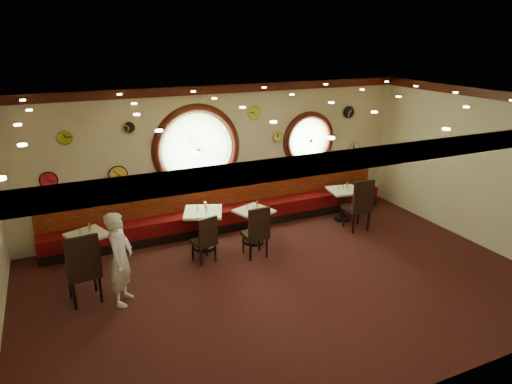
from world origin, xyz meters
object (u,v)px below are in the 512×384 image
table_a (89,247)px  condiment_c_salt (247,208)px  chair_b (206,237)px  condiment_d_pepper (343,187)px  table_c (254,222)px  condiment_d_bottle (347,185)px  table_d (344,201)px  condiment_a_pepper (91,231)px  chair_a (83,265)px  condiment_b_salt (197,208)px  condiment_b_bottle (205,206)px  waiter (120,258)px  condiment_b_pepper (207,208)px  chair_c (257,229)px  condiment_c_pepper (254,208)px  chair_d (360,202)px  condiment_a_bottle (90,228)px  condiment_a_salt (80,232)px  condiment_c_bottle (257,205)px  condiment_d_salt (339,188)px  table_b (204,225)px

table_a → condiment_c_salt: (3.16, -0.17, 0.34)m
chair_b → condiment_d_pepper: bearing=-1.1°
table_c → condiment_d_bottle: 2.63m
table_d → condiment_a_pepper: 5.69m
chair_a → condiment_c_salt: chair_a is taller
condiment_b_salt → condiment_d_bottle: size_ratio=0.65×
table_d → condiment_b_bottle: condiment_b_bottle is taller
table_d → condiment_b_salt: condiment_b_salt is taller
condiment_c_salt → chair_b: bearing=-155.3°
waiter → condiment_b_pepper: bearing=-27.3°
chair_c → condiment_b_bottle: size_ratio=4.36×
condiment_c_pepper → condiment_d_pepper: bearing=7.8°
condiment_b_bottle → chair_c: bearing=-50.6°
chair_d → condiment_b_salt: 3.62m
condiment_a_bottle → table_a: bearing=-131.5°
condiment_c_salt → condiment_b_pepper: (-0.85, 0.10, 0.09)m
condiment_a_pepper → condiment_a_salt: bearing=162.2°
table_d → chair_c: (-2.69, -0.93, 0.14)m
chair_b → waiter: (-1.68, -0.74, 0.24)m
table_a → condiment_b_salt: condiment_b_salt is taller
chair_c → condiment_b_bottle: chair_c is taller
chair_a → condiment_b_salt: (2.32, 1.26, 0.16)m
chair_d → condiment_c_bottle: size_ratio=4.21×
chair_c → condiment_b_bottle: 1.21m
chair_d → condiment_a_bottle: chair_d is taller
chair_a → condiment_c_salt: (3.33, 1.03, 0.08)m
chair_d → condiment_c_pepper: bearing=173.1°
chair_d → condiment_b_pepper: (-3.38, 0.55, 0.19)m
condiment_c_pepper → waiter: waiter is taller
condiment_c_salt → condiment_c_pepper: (0.12, -0.08, -0.00)m
condiment_b_pepper → table_c: bearing=-9.1°
chair_b → condiment_b_bottle: condiment_b_bottle is taller
condiment_d_salt → chair_b: bearing=-167.6°
condiment_a_salt → condiment_c_pepper: (3.39, -0.27, 0.02)m
chair_b → condiment_c_pepper: bearing=6.6°
condiment_c_salt → chair_d: bearing=-10.1°
condiment_c_pepper → table_b: bearing=168.5°
table_b → condiment_c_pepper: condiment_c_pepper is taller
chair_b → condiment_a_salt: (-2.19, 0.69, 0.22)m
table_a → condiment_d_bottle: bearing=1.2°
condiment_d_salt → condiment_d_pepper: bearing=-10.5°
condiment_a_salt → condiment_c_pepper: size_ratio=0.97×
chair_b → chair_c: chair_c is taller
condiment_b_bottle → table_a: bearing=-179.1°
condiment_c_salt → condiment_a_bottle: bearing=175.5°
table_c → table_d: bearing=6.7°
chair_d → condiment_c_bottle: bearing=171.5°
table_a → condiment_a_pepper: size_ratio=8.51×
chair_d → condiment_d_pepper: (0.02, 0.71, 0.12)m
chair_a → condiment_b_bottle: (2.49, 1.24, 0.19)m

